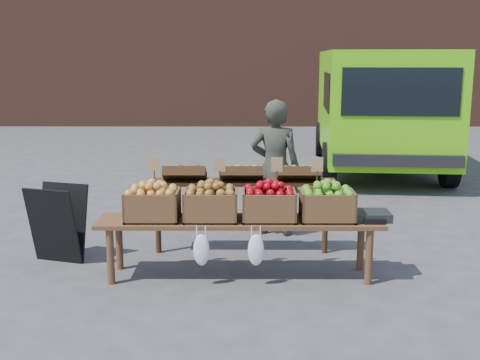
# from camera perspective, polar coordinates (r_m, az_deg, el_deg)

# --- Properties ---
(ground) EXTENTS (80.00, 80.00, 0.00)m
(ground) POSITION_cam_1_polar(r_m,az_deg,el_deg) (5.71, -10.50, -10.01)
(ground) COLOR #474749
(delivery_van) EXTENTS (2.65, 5.06, 2.19)m
(delivery_van) POSITION_cam_1_polar(r_m,az_deg,el_deg) (11.52, 12.99, 6.39)
(delivery_van) COLOR #62D40F
(delivery_van) RESTS_ON ground
(vendor) EXTENTS (0.66, 0.50, 1.61)m
(vendor) POSITION_cam_1_polar(r_m,az_deg,el_deg) (7.07, 3.34, 1.16)
(vendor) COLOR #303529
(vendor) RESTS_ON ground
(chalkboard_sign) EXTENTS (0.60, 0.44, 0.81)m
(chalkboard_sign) POSITION_cam_1_polar(r_m,az_deg,el_deg) (6.47, -16.88, -3.95)
(chalkboard_sign) COLOR black
(chalkboard_sign) RESTS_ON ground
(back_table) EXTENTS (2.10, 0.44, 1.04)m
(back_table) POSITION_cam_1_polar(r_m,az_deg,el_deg) (6.43, 0.16, -2.49)
(back_table) COLOR #34200F
(back_table) RESTS_ON ground
(display_bench) EXTENTS (2.70, 0.56, 0.57)m
(display_bench) POSITION_cam_1_polar(r_m,az_deg,el_deg) (5.80, -0.02, -6.47)
(display_bench) COLOR brown
(display_bench) RESTS_ON ground
(crate_golden_apples) EXTENTS (0.50, 0.40, 0.28)m
(crate_golden_apples) POSITION_cam_1_polar(r_m,az_deg,el_deg) (5.75, -8.29, -2.36)
(crate_golden_apples) COLOR gold
(crate_golden_apples) RESTS_ON display_bench
(crate_russet_pears) EXTENTS (0.50, 0.40, 0.28)m
(crate_russet_pears) POSITION_cam_1_polar(r_m,az_deg,el_deg) (5.69, -2.80, -2.39)
(crate_russet_pears) COLOR #A46D2D
(crate_russet_pears) RESTS_ON display_bench
(crate_red_apples) EXTENTS (0.50, 0.40, 0.28)m
(crate_red_apples) POSITION_cam_1_polar(r_m,az_deg,el_deg) (5.69, 2.75, -2.40)
(crate_red_apples) COLOR maroon
(crate_red_apples) RESTS_ON display_bench
(crate_green_apples) EXTENTS (0.50, 0.40, 0.28)m
(crate_green_apples) POSITION_cam_1_polar(r_m,az_deg,el_deg) (5.74, 8.25, -2.38)
(crate_green_apples) COLOR #358D19
(crate_green_apples) RESTS_ON display_bench
(weighing_scale) EXTENTS (0.34, 0.30, 0.08)m
(weighing_scale) POSITION_cam_1_polar(r_m,az_deg,el_deg) (5.84, 12.36, -3.31)
(weighing_scale) COLOR black
(weighing_scale) RESTS_ON display_bench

